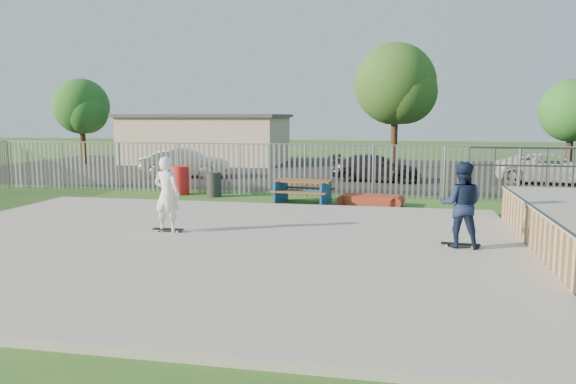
% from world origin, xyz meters
% --- Properties ---
extents(ground, '(120.00, 120.00, 0.00)m').
position_xyz_m(ground, '(0.00, 0.00, 0.00)').
color(ground, '#2D5E20').
rests_on(ground, ground).
extents(concrete_slab, '(15.00, 12.00, 0.15)m').
position_xyz_m(concrete_slab, '(0.00, 0.00, 0.07)').
color(concrete_slab, gray).
rests_on(concrete_slab, ground).
extents(fence, '(26.04, 16.02, 2.00)m').
position_xyz_m(fence, '(1.00, 4.59, 1.00)').
color(fence, gray).
rests_on(fence, ground).
extents(picnic_table, '(2.14, 1.82, 0.84)m').
position_xyz_m(picnic_table, '(1.27, 7.10, 0.43)').
color(picnic_table, brown).
rests_on(picnic_table, ground).
extents(funbox, '(1.95, 1.17, 0.37)m').
position_xyz_m(funbox, '(3.65, 7.08, 0.18)').
color(funbox, maroon).
rests_on(funbox, ground).
extents(trash_bin_red, '(0.67, 0.67, 1.12)m').
position_xyz_m(trash_bin_red, '(-3.88, 8.43, 0.56)').
color(trash_bin_red, red).
rests_on(trash_bin_red, ground).
extents(trash_bin_grey, '(0.56, 0.56, 0.94)m').
position_xyz_m(trash_bin_grey, '(-2.39, 8.13, 0.47)').
color(trash_bin_grey, '#262629').
rests_on(trash_bin_grey, ground).
extents(parking_lot, '(40.00, 18.00, 0.02)m').
position_xyz_m(parking_lot, '(0.00, 19.00, 0.01)').
color(parking_lot, black).
rests_on(parking_lot, ground).
extents(car_silver, '(4.45, 2.04, 1.41)m').
position_xyz_m(car_silver, '(-5.99, 14.24, 0.73)').
color(car_silver, '#A3A3A7').
rests_on(car_silver, parking_lot).
extents(car_dark, '(4.50, 2.38, 1.24)m').
position_xyz_m(car_dark, '(3.45, 14.49, 0.64)').
color(car_dark, black).
rests_on(car_dark, parking_lot).
extents(car_white, '(5.25, 2.86, 1.40)m').
position_xyz_m(car_white, '(11.44, 15.13, 0.72)').
color(car_white, silver).
rests_on(car_white, parking_lot).
extents(building, '(10.40, 6.40, 3.20)m').
position_xyz_m(building, '(-8.00, 23.00, 1.61)').
color(building, beige).
rests_on(building, ground).
extents(tree_left, '(3.55, 3.55, 5.48)m').
position_xyz_m(tree_left, '(-15.65, 20.84, 3.69)').
color(tree_left, '#3C2918').
rests_on(tree_left, ground).
extents(tree_mid, '(4.73, 4.73, 7.30)m').
position_xyz_m(tree_mid, '(4.18, 21.49, 4.92)').
color(tree_mid, '#452F1B').
rests_on(tree_mid, ground).
extents(tree_right, '(3.22, 3.22, 4.97)m').
position_xyz_m(tree_right, '(13.19, 19.25, 3.34)').
color(tree_right, '#3B2617').
rests_on(tree_right, ground).
extents(skateboard_a, '(0.81, 0.27, 0.08)m').
position_xyz_m(skateboard_a, '(5.98, 0.61, 0.19)').
color(skateboard_a, black).
rests_on(skateboard_a, concrete_slab).
extents(skateboard_b, '(0.80, 0.21, 0.08)m').
position_xyz_m(skateboard_b, '(-1.14, 0.88, 0.19)').
color(skateboard_b, black).
rests_on(skateboard_b, concrete_slab).
extents(skater_navy, '(1.00, 0.81, 1.92)m').
position_xyz_m(skater_navy, '(5.98, 0.61, 1.11)').
color(skater_navy, '#14203E').
rests_on(skater_navy, concrete_slab).
extents(skater_white, '(0.76, 0.56, 1.92)m').
position_xyz_m(skater_white, '(-1.14, 0.88, 1.11)').
color(skater_white, white).
rests_on(skater_white, concrete_slab).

